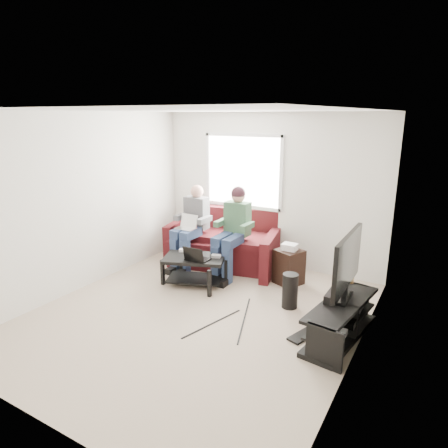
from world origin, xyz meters
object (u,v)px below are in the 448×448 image
(coffee_table, at_px, (194,264))
(end_table, at_px, (289,266))
(tv_stand, at_px, (340,322))
(tv, at_px, (347,263))
(subwoofer, at_px, (290,291))
(sofa, at_px, (223,245))

(coffee_table, bearing_deg, end_table, 32.15)
(tv_stand, relative_size, tv, 1.28)
(coffee_table, distance_m, subwoofer, 1.55)
(tv_stand, relative_size, subwoofer, 2.90)
(sofa, height_order, end_table, sofa)
(tv_stand, xyz_separation_m, end_table, (-1.11, 1.19, 0.09))
(subwoofer, bearing_deg, sofa, 148.63)
(end_table, bearing_deg, subwoofer, -67.54)
(sofa, xyz_separation_m, subwoofer, (1.64, -1.00, -0.10))
(coffee_table, bearing_deg, tv, -7.54)
(tv, relative_size, end_table, 1.70)
(coffee_table, height_order, subwoofer, subwoofer)
(sofa, distance_m, end_table, 1.35)
(coffee_table, distance_m, tv, 2.43)
(tv_stand, bearing_deg, end_table, 132.95)
(tv, distance_m, end_table, 1.67)
(subwoofer, distance_m, end_table, 0.82)
(tv, distance_m, subwoofer, 1.09)
(sofa, bearing_deg, tv_stand, -30.51)
(tv_stand, distance_m, tv, 0.71)
(coffee_table, height_order, tv_stand, coffee_table)
(tv_stand, height_order, end_table, end_table)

